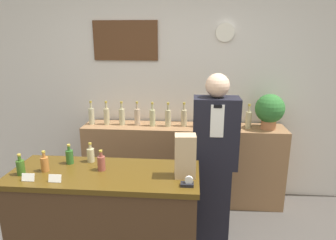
{
  "coord_description": "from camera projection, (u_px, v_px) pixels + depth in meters",
  "views": [
    {
      "loc": [
        0.32,
        -1.51,
        1.88
      ],
      "look_at": [
        0.09,
        1.13,
        1.16
      ],
      "focal_mm": 32.0,
      "sensor_mm": 36.0,
      "label": 1
    }
  ],
  "objects": [
    {
      "name": "back_wall",
      "position": [
        166.0,
        84.0,
        3.53
      ],
      "size": [
        5.2,
        0.09,
        2.7
      ],
      "color": "silver",
      "rests_on": "ground_plane"
    },
    {
      "name": "back_shelf",
      "position": [
        183.0,
        164.0,
        3.51
      ],
      "size": [
        2.27,
        0.39,
        0.92
      ],
      "color": "#8E6642",
      "rests_on": "ground_plane"
    },
    {
      "name": "display_counter",
      "position": [
        107.0,
        224.0,
        2.37
      ],
      "size": [
        1.43,
        0.56,
        0.91
      ],
      "color": "#422B19",
      "rests_on": "ground_plane"
    },
    {
      "name": "shopkeeper",
      "position": [
        214.0,
        161.0,
        2.75
      ],
      "size": [
        0.4,
        0.25,
        1.59
      ],
      "color": "black",
      "rests_on": "ground_plane"
    },
    {
      "name": "potted_plant",
      "position": [
        270.0,
        110.0,
        3.23
      ],
      "size": [
        0.31,
        0.31,
        0.38
      ],
      "color": "#B27047",
      "rests_on": "back_shelf"
    },
    {
      "name": "paper_bag",
      "position": [
        185.0,
        156.0,
        2.14
      ],
      "size": [
        0.16,
        0.12,
        0.32
      ],
      "color": "tan",
      "rests_on": "display_counter"
    },
    {
      "name": "tape_dispenser",
      "position": [
        188.0,
        183.0,
        2.04
      ],
      "size": [
        0.09,
        0.06,
        0.07
      ],
      "color": "black",
      "rests_on": "display_counter"
    },
    {
      "name": "price_card_left",
      "position": [
        28.0,
        177.0,
        2.11
      ],
      "size": [
        0.09,
        0.02,
        0.06
      ],
      "color": "white",
      "rests_on": "display_counter"
    },
    {
      "name": "price_card_right",
      "position": [
        55.0,
        178.0,
        2.09
      ],
      "size": [
        0.09,
        0.02,
        0.06
      ],
      "color": "white",
      "rests_on": "display_counter"
    },
    {
      "name": "counter_bottle_0",
      "position": [
        21.0,
        167.0,
        2.2
      ],
      "size": [
        0.06,
        0.06,
        0.16
      ],
      "color": "#335B1C",
      "rests_on": "display_counter"
    },
    {
      "name": "counter_bottle_1",
      "position": [
        45.0,
        164.0,
        2.26
      ],
      "size": [
        0.06,
        0.06,
        0.16
      ],
      "color": "#A8662E",
      "rests_on": "display_counter"
    },
    {
      "name": "counter_bottle_2",
      "position": [
        70.0,
        156.0,
        2.4
      ],
      "size": [
        0.06,
        0.06,
        0.16
      ],
      "color": "#2B5B23",
      "rests_on": "display_counter"
    },
    {
      "name": "counter_bottle_3",
      "position": [
        91.0,
        155.0,
        2.43
      ],
      "size": [
        0.06,
        0.06,
        0.16
      ],
      "color": "tan",
      "rests_on": "display_counter"
    },
    {
      "name": "counter_bottle_4",
      "position": [
        101.0,
        163.0,
        2.27
      ],
      "size": [
        0.06,
        0.06,
        0.16
      ],
      "color": "brown",
      "rests_on": "display_counter"
    },
    {
      "name": "shelf_bottle_0",
      "position": [
        91.0,
        116.0,
        3.44
      ],
      "size": [
        0.07,
        0.07,
        0.27
      ],
      "color": "tan",
      "rests_on": "back_shelf"
    },
    {
      "name": "shelf_bottle_1",
      "position": [
        107.0,
        116.0,
        3.43
      ],
      "size": [
        0.07,
        0.07,
        0.27
      ],
      "color": "tan",
      "rests_on": "back_shelf"
    },
    {
      "name": "shelf_bottle_2",
      "position": [
        122.0,
        116.0,
        3.41
      ],
      "size": [
        0.07,
        0.07,
        0.27
      ],
      "color": "tan",
      "rests_on": "back_shelf"
    },
    {
      "name": "shelf_bottle_3",
      "position": [
        137.0,
        116.0,
        3.41
      ],
      "size": [
        0.07,
        0.07,
        0.27
      ],
      "color": "tan",
      "rests_on": "back_shelf"
    },
    {
      "name": "shelf_bottle_4",
      "position": [
        152.0,
        117.0,
        3.37
      ],
      "size": [
        0.07,
        0.07,
        0.27
      ],
      "color": "tan",
      "rests_on": "back_shelf"
    },
    {
      "name": "shelf_bottle_5",
      "position": [
        168.0,
        117.0,
        3.36
      ],
      "size": [
        0.07,
        0.07,
        0.27
      ],
      "color": "tan",
      "rests_on": "back_shelf"
    },
    {
      "name": "shelf_bottle_6",
      "position": [
        184.0,
        117.0,
        3.36
      ],
      "size": [
        0.07,
        0.07,
        0.27
      ],
      "color": "tan",
      "rests_on": "back_shelf"
    },
    {
      "name": "shelf_bottle_7",
      "position": [
        200.0,
        118.0,
        3.33
      ],
      "size": [
        0.07,
        0.07,
        0.27
      ],
      "color": "tan",
      "rests_on": "back_shelf"
    },
    {
      "name": "shelf_bottle_8",
      "position": [
        216.0,
        118.0,
        3.31
      ],
      "size": [
        0.07,
        0.07,
        0.27
      ],
      "color": "tan",
      "rests_on": "back_shelf"
    },
    {
      "name": "shelf_bottle_9",
      "position": [
        232.0,
        118.0,
        3.31
      ],
      "size": [
        0.07,
        0.07,
        0.27
      ],
      "color": "tan",
      "rests_on": "back_shelf"
    },
    {
      "name": "shelf_bottle_10",
      "position": [
        248.0,
        119.0,
        3.28
      ],
      "size": [
        0.07,
        0.07,
        0.27
      ],
      "color": "tan",
      "rests_on": "back_shelf"
    }
  ]
}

